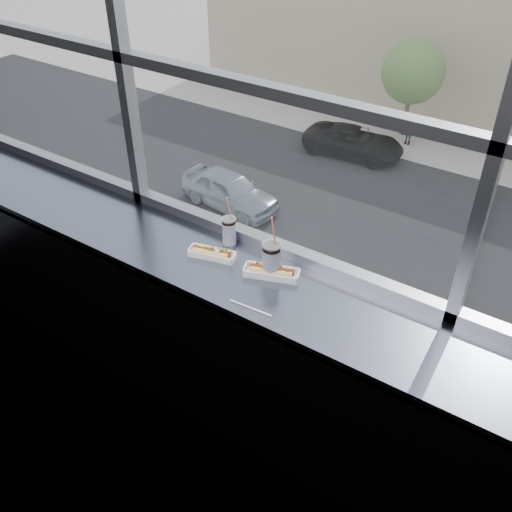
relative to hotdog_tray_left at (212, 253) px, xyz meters
The scene contains 16 objects.
wall_back_lower 0.68m from the hotdog_tray_left, 44.35° to the left, with size 6.00×6.00×0.00m, color black.
window_glass 1.23m from the hotdog_tray_left, 46.59° to the left, with size 6.00×6.00×0.00m, color silver.
window_mullions 1.23m from the hotdog_tray_left, 44.35° to the left, with size 6.00×0.08×2.40m, color gray, non-canonical shape.
counter 0.26m from the hotdog_tray_left, ahead, with size 6.00×0.55×0.06m, color slate.
counter_fascia 0.69m from the hotdog_tray_left, 48.45° to the right, with size 6.00×0.04×1.04m, color slate.
hotdog_tray_left is the anchor object (origin of this frame).
hotdog_tray_right 0.36m from the hotdog_tray_left, ahead, with size 0.31×0.19×0.07m.
soda_cup_left 0.17m from the hotdog_tray_left, 89.90° to the left, with size 0.08×0.08×0.31m.
soda_cup_right 0.37m from the hotdog_tray_left, ahead, with size 0.10×0.10×0.38m.
loose_straw 0.48m from the hotdog_tray_left, 29.39° to the right, with size 0.01×0.01×0.23m, color white.
wrapper 0.11m from the hotdog_tray_left, 162.80° to the right, with size 0.09×0.06×0.02m, color silver.
plaza_near 14.11m from the hotdog_tray_left, 88.01° to the left, with size 50.00×14.00×0.04m, color #ADA59C.
car_near_a 23.01m from the hotdog_tray_left, 126.58° to the left, with size 6.66×2.78×2.22m, color #8B97A5.
car_far_a 28.36m from the hotdog_tray_left, 111.79° to the left, with size 5.93×2.47×1.98m, color black.
pedestrian_a 30.33m from the hotdog_tray_left, 105.92° to the left, with size 0.85×0.64×1.92m, color #66605B.
tree_left 30.67m from the hotdog_tray_left, 106.59° to the left, with size 3.43×3.43×5.37m.
Camera 1 is at (1.34, -0.69, 2.96)m, focal length 40.00 mm.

